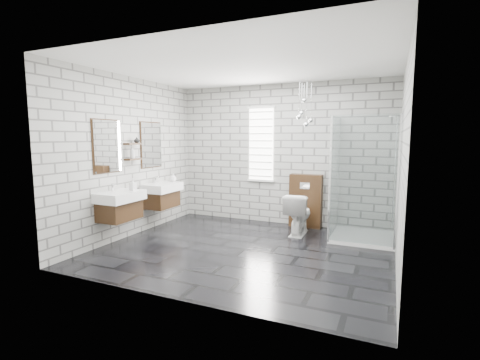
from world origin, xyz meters
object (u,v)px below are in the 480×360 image
Objects in this scene: vanity_right at (160,188)px; shower_enclosure at (357,210)px; vanity_left at (118,197)px; toilet at (298,214)px; cistern_panel at (306,201)px.

shower_enclosure reaches higher than vanity_right.
vanity_left is at bearing -90.00° from vanity_right.
toilet is at bearing 35.23° from vanity_left.
cistern_panel is at bearing 25.87° from vanity_right.
vanity_left is 2.17× the size of toilet.
vanity_left is at bearing 34.24° from toilet.
toilet is (0.00, -0.54, -0.14)m from cistern_panel.
vanity_right is at bearing 90.00° from vanity_left.
vanity_right reaches higher than cistern_panel.
vanity_right is 2.17× the size of toilet.
vanity_left is 0.77× the size of shower_enclosure.
cistern_panel is at bearing 151.88° from shower_enclosure.
cistern_panel is (2.44, 2.26, -0.26)m from vanity_left.
cistern_panel is at bearing -90.99° from toilet.
cistern_panel is 1.10m from shower_enclosure.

